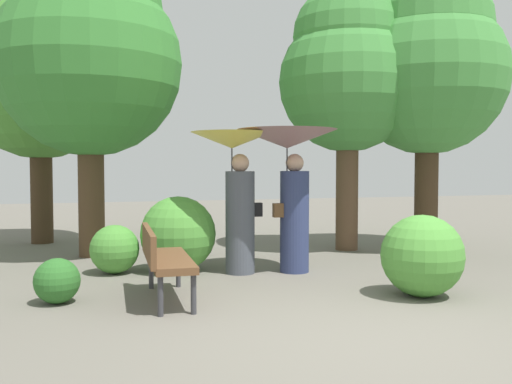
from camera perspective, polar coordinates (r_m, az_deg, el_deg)
ground_plane at (r=5.24m, az=12.49°, el=-14.47°), size 40.00×40.00×0.00m
person_left at (r=7.87m, az=-2.09°, el=1.53°), size 1.17×1.17×2.02m
person_right at (r=7.97m, az=3.47°, el=2.75°), size 1.44×1.44×2.06m
park_bench at (r=6.44m, az=-9.58°, el=-6.54°), size 0.55×1.52×0.83m
tree_near_left at (r=11.97m, az=-21.41°, el=11.71°), size 3.02×3.02×5.25m
tree_near_right at (r=10.82m, az=17.30°, el=12.66°), size 2.85×2.85×5.16m
tree_mid_left at (r=9.99m, az=-16.79°, el=14.01°), size 3.10×3.10×5.36m
tree_mid_right at (r=10.41m, az=9.45°, el=12.34°), size 2.51×2.51×4.87m
bush_path_left at (r=6.65m, az=-19.81°, el=-8.61°), size 0.51×0.51×0.51m
bush_path_right at (r=8.17m, az=-8.02°, el=-4.29°), size 1.10×1.10×1.10m
bush_behind_bench at (r=6.84m, az=16.75°, el=-6.30°), size 0.97×0.97×0.97m
bush_far_side at (r=8.21m, az=-14.36°, el=-5.73°), size 0.70×0.70×0.70m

